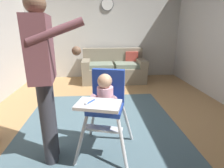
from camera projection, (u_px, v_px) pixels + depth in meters
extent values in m
cube|color=#A77D4E|center=(114.00, 124.00, 2.78)|extent=(5.86, 7.09, 0.10)
cube|color=#BAB8B2|center=(105.00, 29.00, 5.00)|extent=(5.06, 0.06, 2.70)
cube|color=#465E68|center=(100.00, 130.00, 2.50)|extent=(2.28, 2.76, 0.01)
cube|color=#7A705D|center=(114.00, 74.00, 4.81)|extent=(1.64, 0.84, 0.40)
cube|color=#7A705D|center=(113.00, 56.00, 4.99)|extent=(1.64, 0.22, 0.46)
cube|color=#7A705D|center=(86.00, 63.00, 4.66)|extent=(0.20, 0.84, 0.20)
cube|color=#7A705D|center=(141.00, 63.00, 4.78)|extent=(0.20, 0.84, 0.20)
cube|color=slate|center=(101.00, 65.00, 4.66)|extent=(0.62, 0.60, 0.11)
cube|color=slate|center=(127.00, 65.00, 4.71)|extent=(0.62, 0.60, 0.11)
cube|color=#B24238|center=(132.00, 58.00, 4.92)|extent=(0.35, 0.16, 0.34)
cylinder|color=silver|center=(81.00, 140.00, 1.84)|extent=(0.20, 0.13, 0.54)
cylinder|color=silver|center=(123.00, 145.00, 1.77)|extent=(0.13, 0.20, 0.54)
cylinder|color=silver|center=(93.00, 120.00, 2.26)|extent=(0.13, 0.20, 0.54)
cylinder|color=silver|center=(127.00, 123.00, 2.18)|extent=(0.20, 0.13, 0.54)
cube|color=#1F3D99|center=(106.00, 108.00, 1.93)|extent=(0.44, 0.44, 0.05)
cube|color=#1F3D99|center=(108.00, 85.00, 2.00)|extent=(0.37, 0.16, 0.37)
cube|color=silver|center=(99.00, 105.00, 1.60)|extent=(0.46, 0.36, 0.03)
cube|color=silver|center=(104.00, 129.00, 1.88)|extent=(0.41, 0.20, 0.02)
cylinder|color=#E2A6B4|center=(105.00, 97.00, 1.87)|extent=(0.21, 0.21, 0.22)
sphere|color=tan|center=(105.00, 81.00, 1.80)|extent=(0.15, 0.15, 0.15)
cylinder|color=#E2A6B4|center=(94.00, 97.00, 1.84)|extent=(0.08, 0.15, 0.10)
cylinder|color=#E2A6B4|center=(114.00, 98.00, 1.81)|extent=(0.08, 0.15, 0.10)
cylinder|color=blue|center=(90.00, 102.00, 1.61)|extent=(0.09, 0.11, 0.01)
cube|color=white|center=(86.00, 103.00, 1.56)|extent=(0.02, 0.03, 0.02)
cylinder|color=#303037|center=(48.00, 125.00, 1.79)|extent=(0.14, 0.14, 0.90)
cylinder|color=#303037|center=(50.00, 119.00, 1.90)|extent=(0.14, 0.14, 0.90)
cube|color=brown|center=(40.00, 49.00, 1.62)|extent=(0.24, 0.42, 0.60)
sphere|color=brown|center=(35.00, 3.00, 1.51)|extent=(0.19, 0.19, 0.19)
cylinder|color=brown|center=(55.00, 31.00, 1.44)|extent=(0.48, 0.12, 0.23)
sphere|color=brown|center=(76.00, 51.00, 1.52)|extent=(0.08, 0.08, 0.08)
cylinder|color=brown|center=(45.00, 47.00, 1.85)|extent=(0.07, 0.07, 0.54)
cylinder|color=white|center=(107.00, 4.00, 4.76)|extent=(0.31, 0.03, 0.31)
cylinder|color=black|center=(107.00, 4.00, 4.78)|extent=(0.34, 0.02, 0.34)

